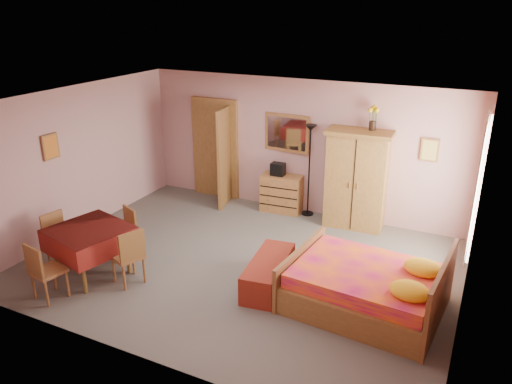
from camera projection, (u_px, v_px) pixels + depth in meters
The scene contains 23 objects.
floor at pixel (242, 264), 7.97m from camera, with size 6.50×6.50×0.00m, color #635F57.
ceiling at pixel (240, 102), 7.04m from camera, with size 6.50×6.50×0.00m, color brown.
wall_back at pixel (301, 147), 9.60m from camera, with size 6.50×0.10×2.60m, color tan.
wall_front at pixel (135, 261), 5.41m from camera, with size 6.50×0.10×2.60m, color tan.
wall_left at pixel (79, 160), 8.83m from camera, with size 0.10×5.00×2.60m, color tan.
wall_right at pixel (474, 228), 6.18m from camera, with size 0.10×5.00×2.60m, color tan.
doorway at pixel (216, 149), 10.45m from camera, with size 1.06×0.12×2.15m, color #9E6B35.
window at pixel (478, 186), 7.15m from camera, with size 0.08×1.40×1.95m, color white.
picture_left at pixel (50, 147), 8.17m from camera, with size 0.04×0.32×0.42m, color orange.
picture_back at pixel (430, 150), 8.53m from camera, with size 0.30×0.04×0.40m, color #D8BF59.
chest_of_drawers at pixel (282, 193), 9.86m from camera, with size 0.79×0.40×0.75m, color #A86D38.
wall_mirror at pixel (287, 133), 9.62m from camera, with size 0.94×0.05×0.75m, color silver.
stereo at pixel (278, 169), 9.70m from camera, with size 0.26×0.19×0.25m, color black.
floor_lamp at pixel (309, 171), 9.52m from camera, with size 0.23×0.23×1.80m, color black.
wardrobe at pixel (356, 180), 9.02m from camera, with size 1.16×0.60×1.82m, color #A97939.
sunflower_vase at pixel (373, 118), 8.63m from camera, with size 0.18×0.18×0.44m, color yellow.
bed at pixel (366, 276), 6.71m from camera, with size 2.03×1.60×0.94m, color #C1125D.
bench at pixel (268, 273), 7.30m from camera, with size 0.48×1.28×0.43m, color maroon.
dining_table at pixel (91, 251), 7.56m from camera, with size 1.05×1.05×0.77m, color maroon.
chair_south at pixel (48, 270), 6.92m from camera, with size 0.40×0.40×0.87m, color #985E33.
chair_north at pixel (122, 234), 8.06m from camera, with size 0.38×0.38×0.83m, color #A27736.
chair_west at pixel (61, 240), 7.85m from camera, with size 0.38×0.38×0.84m, color brown.
chair_east at pixel (127, 256), 7.32m from camera, with size 0.40×0.40×0.88m, color #9C6134.
Camera 1 is at (3.28, -6.22, 3.94)m, focal length 35.00 mm.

